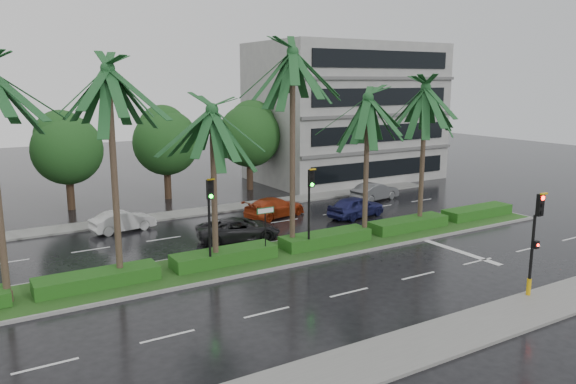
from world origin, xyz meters
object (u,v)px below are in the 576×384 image
signal_near (535,240)px  street_sign (265,220)px  car_blue (356,207)px  car_grey (375,192)px  signal_median_left (210,211)px  car_red (275,207)px  car_white (123,221)px  car_darkgrey (239,229)px

signal_near → street_sign: size_ratio=1.68×
signal_near → car_blue: signal_near is taller
car_blue → car_grey: 5.67m
signal_median_left → car_blue: 13.69m
street_sign → car_red: street_sign is taller
street_sign → car_grey: bearing=30.8°
signal_median_left → car_red: signal_median_left is taller
car_blue → car_red: bearing=47.8°
car_white → car_red: car_red is taller
street_sign → car_white: bearing=115.6°
car_blue → car_grey: size_ratio=1.03×
car_darkgrey → car_blue: (9.00, 0.88, 0.06)m
street_sign → car_darkgrey: (0.50, 4.02, -1.48)m
car_white → car_darkgrey: 7.34m
car_darkgrey → car_white: bearing=54.2°
signal_near → car_red: size_ratio=0.98×
car_blue → street_sign: bearing=107.5°
signal_median_left → signal_near: bearing=-44.1°
car_darkgrey → car_blue: 9.04m
car_red → car_grey: bearing=-99.8°
car_white → car_red: (9.50, -1.64, 0.03)m
signal_near → signal_median_left: (-10.00, 9.69, 0.49)m
car_darkgrey → car_grey: 14.18m
car_white → car_blue: (14.00, -4.49, 0.09)m
street_sign → signal_near: bearing=-54.7°
street_sign → car_darkgrey: bearing=82.9°
signal_near → signal_median_left: 13.93m
car_white → signal_median_left: bearing=-179.4°
street_sign → car_red: (5.00, 7.76, -1.48)m
signal_near → car_darkgrey: size_ratio=0.94×
signal_median_left → car_white: size_ratio=1.16×
car_red → car_blue: (4.50, -2.85, 0.06)m
car_darkgrey → car_grey: bearing=-60.9°
signal_near → car_darkgrey: signal_near is taller
signal_near → car_white: bearing=120.8°
car_darkgrey → car_blue: car_blue is taller
car_white → car_blue: car_blue is taller
signal_median_left → car_blue: size_ratio=1.04×
car_grey → car_white: bearing=77.0°
signal_median_left → car_darkgrey: size_ratio=0.94×
car_red → signal_near: bearing=172.9°
signal_near → car_grey: bearing=69.0°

